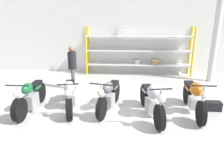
{
  "coord_description": "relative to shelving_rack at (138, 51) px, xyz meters",
  "views": [
    {
      "loc": [
        0.47,
        -6.07,
        2.81
      ],
      "look_at": [
        0.0,
        0.4,
        0.7
      ],
      "focal_mm": 35.0,
      "sensor_mm": 36.0,
      "label": 1
    }
  ],
  "objects": [
    {
      "name": "ground_plane",
      "position": [
        -0.96,
        -4.18,
        -1.14
      ],
      "size": [
        30.0,
        30.0,
        0.0
      ],
      "primitive_type": "plane",
      "color": "silver"
    },
    {
      "name": "back_wall",
      "position": [
        -0.96,
        0.36,
        0.66
      ],
      "size": [
        30.0,
        0.08,
        3.6
      ],
      "color": "white",
      "rests_on": "ground_plane"
    },
    {
      "name": "shelving_rack",
      "position": [
        0.0,
        0.0,
        0.0
      ],
      "size": [
        4.94,
        0.63,
        2.23
      ],
      "color": "yellow",
      "rests_on": "ground_plane"
    },
    {
      "name": "support_pillar",
      "position": [
        3.09,
        -0.88,
        0.66
      ],
      "size": [
        0.28,
        0.28,
        3.6
      ],
      "color": "silver",
      "rests_on": "ground_plane"
    },
    {
      "name": "motorcycle_green",
      "position": [
        -3.36,
        -4.38,
        -0.71
      ],
      "size": [
        0.64,
        2.02,
        1.02
      ],
      "rotation": [
        0.0,
        0.0,
        -1.59
      ],
      "color": "black",
      "rests_on": "ground_plane"
    },
    {
      "name": "motorcycle_white",
      "position": [
        -2.22,
        -4.15,
        -0.69
      ],
      "size": [
        0.74,
        2.1,
        1.02
      ],
      "rotation": [
        0.0,
        0.0,
        -1.35
      ],
      "color": "black",
      "rests_on": "ground_plane"
    },
    {
      "name": "motorcycle_grey",
      "position": [
        -1.02,
        -4.15,
        -0.68
      ],
      "size": [
        0.77,
        1.98,
        1.02
      ],
      "rotation": [
        0.0,
        0.0,
        -1.8
      ],
      "color": "black",
      "rests_on": "ground_plane"
    },
    {
      "name": "motorcycle_silver",
      "position": [
        0.2,
        -4.53,
        -0.65
      ],
      "size": [
        0.66,
        2.19,
        1.08
      ],
      "rotation": [
        0.0,
        0.0,
        -1.39
      ],
      "color": "black",
      "rests_on": "ground_plane"
    },
    {
      "name": "motorcycle_orange",
      "position": [
        1.45,
        -4.23,
        -0.61
      ],
      "size": [
        0.61,
        2.15,
        1.09
      ],
      "rotation": [
        0.0,
        0.0,
        -1.58
      ],
      "color": "black",
      "rests_on": "ground_plane"
    },
    {
      "name": "person_browsing",
      "position": [
        -2.57,
        -2.33,
        -0.17
      ],
      "size": [
        0.38,
        0.38,
        1.66
      ],
      "rotation": [
        0.0,
        0.0,
        3.34
      ],
      "color": "#595960",
      "rests_on": "ground_plane"
    },
    {
      "name": "toolbox",
      "position": [
        2.13,
        -3.98,
        -1.0
      ],
      "size": [
        0.44,
        0.26,
        0.28
      ],
      "color": "black",
      "rests_on": "ground_plane"
    }
  ]
}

